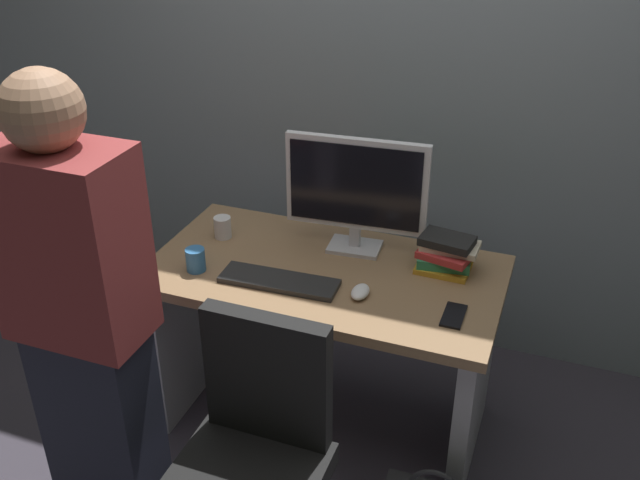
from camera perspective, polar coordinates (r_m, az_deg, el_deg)
ground_plane at (r=3.10m, az=0.33°, el=-14.06°), size 9.00×9.00×0.00m
wall_back at (r=3.09m, az=5.79°, el=17.41°), size 6.40×0.10×3.00m
desk at (r=2.78m, az=0.36°, el=-6.50°), size 1.31×0.70×0.74m
office_chair at (r=2.29m, az=-5.40°, el=-18.49°), size 0.52×0.52×0.94m
person_at_desk at (r=2.26m, az=-18.25°, el=-7.04°), size 0.40×0.24×1.64m
monitor at (r=2.67m, az=2.90°, el=4.09°), size 0.54×0.15×0.46m
keyboard at (r=2.56m, az=-3.29°, el=-3.29°), size 0.44×0.15×0.02m
mouse at (r=2.49m, az=3.24°, el=-4.15°), size 0.06×0.10×0.03m
cup_near_keyboard at (r=2.66m, az=-9.91°, el=-1.56°), size 0.07×0.07×0.09m
cup_by_monitor at (r=2.87m, az=-7.79°, el=1.01°), size 0.07×0.07×0.09m
book_stack at (r=2.66m, az=10.06°, el=-1.06°), size 0.22×0.19×0.14m
cell_phone at (r=2.43m, az=10.64°, el=-5.95°), size 0.07×0.14×0.01m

